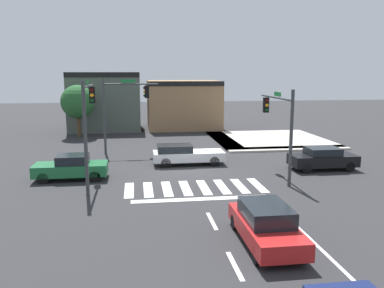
% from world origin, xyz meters
% --- Properties ---
extents(ground_plane, '(120.00, 120.00, 0.00)m').
position_xyz_m(ground_plane, '(0.00, 0.00, 0.00)').
color(ground_plane, '#2B2B2D').
extents(crosswalk_near, '(7.49, 2.87, 0.01)m').
position_xyz_m(crosswalk_near, '(0.00, -4.50, 0.00)').
color(crosswalk_near, silver).
rests_on(crosswalk_near, ground_plane).
extents(lane_markings, '(6.80, 20.25, 0.01)m').
position_xyz_m(lane_markings, '(1.11, -12.02, 0.00)').
color(lane_markings, white).
rests_on(lane_markings, ground_plane).
extents(bike_detector_marking, '(0.99, 0.99, 0.01)m').
position_xyz_m(bike_detector_marking, '(1.91, -8.24, 0.00)').
color(bike_detector_marking, yellow).
rests_on(bike_detector_marking, ground_plane).
extents(curb_corner_northeast, '(10.00, 10.60, 0.15)m').
position_xyz_m(curb_corner_northeast, '(8.49, 9.42, 0.07)').
color(curb_corner_northeast, '#B2AA9E').
rests_on(curb_corner_northeast, ground_plane).
extents(storefront_row, '(16.05, 6.92, 6.15)m').
position_xyz_m(storefront_row, '(-2.03, 19.22, 2.86)').
color(storefront_row, '#4C564C').
rests_on(storefront_row, ground_plane).
extents(traffic_signal_southwest, '(0.32, 4.42, 5.76)m').
position_xyz_m(traffic_signal_southwest, '(-5.56, -3.37, 4.00)').
color(traffic_signal_southwest, '#383A3D').
rests_on(traffic_signal_southwest, ground_plane).
extents(traffic_signal_northwest, '(4.17, 0.32, 5.70)m').
position_xyz_m(traffic_signal_northwest, '(-4.00, 5.59, 3.91)').
color(traffic_signal_northwest, '#383A3D').
rests_on(traffic_signal_northwest, ground_plane).
extents(traffic_signal_southeast, '(0.32, 5.28, 5.25)m').
position_xyz_m(traffic_signal_southeast, '(5.14, -2.92, 3.57)').
color(traffic_signal_southeast, '#383A3D').
rests_on(traffic_signal_southeast, ground_plane).
extents(car_white, '(4.74, 1.82, 1.36)m').
position_xyz_m(car_white, '(0.16, 1.10, 0.71)').
color(car_white, white).
rests_on(car_white, ground_plane).
extents(car_black, '(4.15, 1.82, 1.44)m').
position_xyz_m(car_black, '(8.68, -1.53, 0.73)').
color(car_black, black).
rests_on(car_black, ground_plane).
extents(car_green, '(4.15, 1.75, 1.44)m').
position_xyz_m(car_green, '(-6.84, -1.82, 0.72)').
color(car_green, '#1E6638').
rests_on(car_green, ground_plane).
extents(car_red, '(1.75, 4.38, 1.47)m').
position_xyz_m(car_red, '(1.51, -11.98, 0.74)').
color(car_red, red).
rests_on(car_red, ground_plane).
extents(roadside_tree, '(3.17, 3.17, 4.98)m').
position_xyz_m(roadside_tree, '(-8.50, 14.00, 3.38)').
color(roadside_tree, '#4C3823').
rests_on(roadside_tree, ground_plane).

